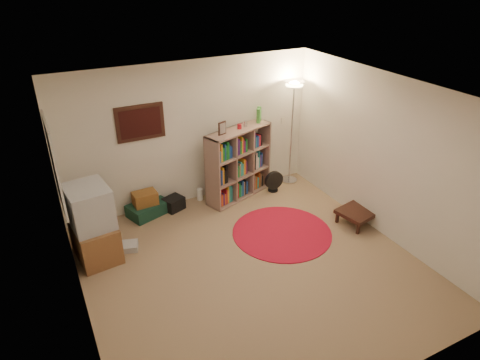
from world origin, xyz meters
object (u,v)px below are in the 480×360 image
Objects in this scene: side_table at (356,213)px; floor_lamp at (294,100)px; bookshelf at (238,165)px; floor_fan at (274,181)px; tv_stand at (93,224)px; suitcase at (148,209)px.

floor_lamp is at bearing 94.56° from side_table.
side_table is (1.32, -1.73, -0.43)m from bookshelf.
side_table is at bearing -85.44° from floor_lamp.
side_table is (0.63, -1.58, -0.00)m from floor_fan.
tv_stand is at bearing 165.17° from side_table.
tv_stand is at bearing -169.39° from floor_fan.
suitcase is at bearing 32.03° from tv_stand.
floor_fan is 0.65× the size of side_table.
tv_stand is 1.35m from suitcase.
floor_lamp reaches higher than bookshelf.
floor_fan reaches higher than side_table.
floor_fan is 0.36× the size of tv_stand.
floor_lamp is at bearing 4.41° from tv_stand.
floor_fan is at bearing -25.48° from suitcase.
suitcase is at bearing 179.03° from floor_lamp.
suitcase is (-1.66, 0.12, -0.53)m from bookshelf.
floor_lamp reaches higher than floor_fan.
floor_lamp is 4.05m from tv_stand.
tv_stand is (-3.34, -0.53, 0.35)m from floor_fan.
bookshelf is 2.21m from side_table.
floor_fan is 2.36m from suitcase.
floor_fan is at bearing -155.41° from floor_lamp.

